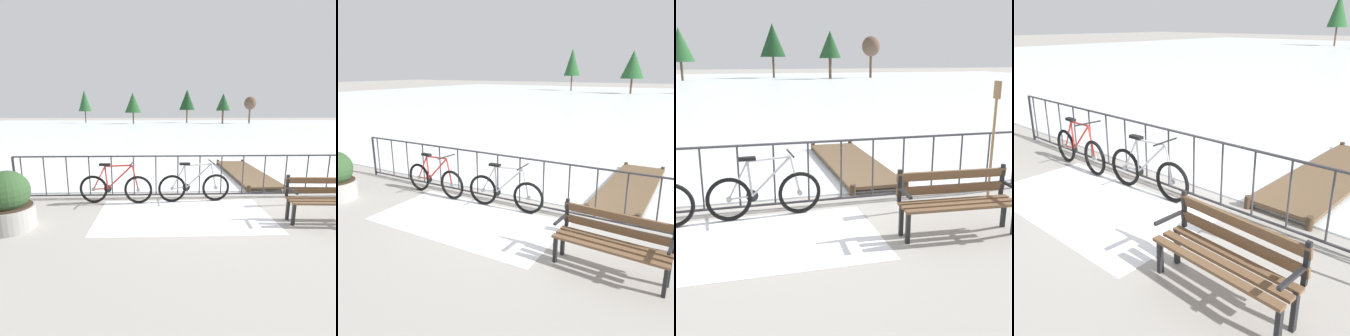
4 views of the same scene
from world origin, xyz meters
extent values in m
plane|color=#9E9991|center=(0.00, 0.00, 0.00)|extent=(160.00, 160.00, 0.00)
cube|color=white|center=(-0.50, -1.20, 0.00)|extent=(3.54, 1.88, 0.01)
cylinder|color=#38383D|center=(0.00, 0.00, 1.05)|extent=(9.00, 0.04, 0.04)
cylinder|color=#38383D|center=(0.00, 0.00, 0.08)|extent=(9.00, 0.04, 0.04)
cylinder|color=#38383D|center=(-4.50, 0.00, 0.53)|extent=(0.06, 0.06, 1.05)
cylinder|color=#38383D|center=(-4.32, 0.00, 0.57)|extent=(0.03, 0.03, 0.97)
cylinder|color=#38383D|center=(-3.78, 0.00, 0.57)|extent=(0.03, 0.03, 0.97)
cylinder|color=#38383D|center=(-3.24, 0.00, 0.57)|extent=(0.03, 0.03, 0.97)
cylinder|color=#38383D|center=(-2.70, 0.00, 0.57)|extent=(0.03, 0.03, 0.97)
cylinder|color=#38383D|center=(-2.16, 0.00, 0.57)|extent=(0.03, 0.03, 0.97)
cylinder|color=#38383D|center=(-1.62, 0.00, 0.57)|extent=(0.03, 0.03, 0.97)
cylinder|color=#38383D|center=(-1.08, 0.00, 0.57)|extent=(0.03, 0.03, 0.97)
cylinder|color=#38383D|center=(-0.54, 0.00, 0.57)|extent=(0.03, 0.03, 0.97)
cylinder|color=#38383D|center=(0.00, 0.00, 0.57)|extent=(0.03, 0.03, 0.97)
cylinder|color=#38383D|center=(0.54, 0.00, 0.57)|extent=(0.03, 0.03, 0.97)
cylinder|color=#38383D|center=(1.08, 0.00, 0.57)|extent=(0.03, 0.03, 0.97)
cylinder|color=#38383D|center=(1.62, 0.00, 0.57)|extent=(0.03, 0.03, 0.97)
cylinder|color=#38383D|center=(2.16, 0.00, 0.57)|extent=(0.03, 0.03, 0.97)
cylinder|color=#38383D|center=(2.70, 0.00, 0.57)|extent=(0.03, 0.03, 0.97)
torus|color=black|center=(-2.54, -0.34, 0.33)|extent=(0.66, 0.11, 0.66)
cylinder|color=gray|center=(-2.54, -0.34, 0.33)|extent=(0.08, 0.07, 0.08)
torus|color=black|center=(-1.49, -0.41, 0.33)|extent=(0.66, 0.11, 0.66)
cylinder|color=gray|center=(-1.49, -0.41, 0.33)|extent=(0.08, 0.07, 0.08)
cylinder|color=red|center=(-2.22, -0.36, 0.62)|extent=(0.08, 0.04, 0.53)
cylinder|color=red|center=(-1.91, -0.38, 0.63)|extent=(0.61, 0.08, 0.59)
cylinder|color=red|center=(-1.93, -0.38, 0.90)|extent=(0.63, 0.08, 0.07)
cylinder|color=red|center=(-2.37, -0.35, 0.34)|extent=(0.34, 0.05, 0.05)
cylinder|color=red|center=(-2.39, -0.35, 0.61)|extent=(0.32, 0.05, 0.56)
cylinder|color=red|center=(-1.55, -0.41, 0.62)|extent=(0.16, 0.04, 0.59)
cube|color=black|center=(-2.24, -0.36, 0.92)|extent=(0.25, 0.12, 0.05)
cylinder|color=black|center=(-1.61, -0.40, 0.96)|extent=(0.06, 0.52, 0.03)
cylinder|color=black|center=(-2.20, -0.36, 0.35)|extent=(0.18, 0.03, 0.18)
torus|color=black|center=(-0.70, -0.35, 0.33)|extent=(0.66, 0.09, 0.66)
cylinder|color=gray|center=(-0.70, -0.35, 0.33)|extent=(0.08, 0.06, 0.08)
torus|color=black|center=(0.35, -0.29, 0.33)|extent=(0.66, 0.09, 0.66)
cylinder|color=gray|center=(0.35, -0.29, 0.33)|extent=(0.08, 0.06, 0.08)
cylinder|color=#B2B2B7|center=(-0.39, -0.33, 0.62)|extent=(0.08, 0.04, 0.53)
cylinder|color=#B2B2B7|center=(-0.07, -0.31, 0.63)|extent=(0.61, 0.07, 0.59)
cylinder|color=#B2B2B7|center=(-0.09, -0.31, 0.90)|extent=(0.63, 0.07, 0.07)
cylinder|color=#B2B2B7|center=(-0.53, -0.34, 0.34)|extent=(0.34, 0.05, 0.05)
cylinder|color=#B2B2B7|center=(-0.55, -0.34, 0.61)|extent=(0.32, 0.05, 0.56)
cylinder|color=#B2B2B7|center=(0.29, -0.29, 0.62)|extent=(0.16, 0.04, 0.59)
cube|color=black|center=(-0.41, -0.33, 0.92)|extent=(0.24, 0.11, 0.05)
cylinder|color=black|center=(0.22, -0.30, 0.96)|extent=(0.06, 0.52, 0.03)
cylinder|color=black|center=(-0.36, -0.33, 0.35)|extent=(0.18, 0.03, 0.18)
cube|color=brown|center=(2.30, -1.49, 0.44)|extent=(1.60, 0.19, 0.04)
cube|color=brown|center=(2.29, -1.64, 0.44)|extent=(1.60, 0.19, 0.04)
cube|color=brown|center=(2.28, -1.80, 0.44)|extent=(1.60, 0.19, 0.04)
cube|color=brown|center=(2.30, -1.39, 0.58)|extent=(1.60, 0.14, 0.12)
cube|color=brown|center=(2.30, -1.39, 0.78)|extent=(1.60, 0.14, 0.12)
cube|color=black|center=(3.04, -1.82, 0.22)|extent=(0.05, 0.06, 0.44)
cube|color=black|center=(3.06, -1.55, 0.22)|extent=(0.05, 0.06, 0.44)
cube|color=black|center=(3.06, -1.44, 0.67)|extent=(0.05, 0.05, 0.45)
cube|color=black|center=(3.05, -1.69, 0.64)|extent=(0.06, 0.40, 0.04)
cube|color=black|center=(1.52, -1.73, 0.22)|extent=(0.05, 0.06, 0.44)
cube|color=black|center=(1.54, -1.47, 0.22)|extent=(0.05, 0.06, 0.44)
cube|color=black|center=(1.54, -1.35, 0.67)|extent=(0.05, 0.05, 0.45)
cube|color=black|center=(1.53, -1.60, 0.64)|extent=(0.06, 0.40, 0.04)
cube|color=brown|center=(1.86, 2.18, 0.12)|extent=(1.10, 3.76, 0.06)
cylinder|color=#433323|center=(1.36, 0.30, 0.10)|extent=(0.10, 0.10, 0.20)
cylinder|color=#433323|center=(2.35, 0.30, 0.10)|extent=(0.10, 0.10, 0.20)
cylinder|color=#433323|center=(1.36, 4.06, 0.10)|extent=(0.10, 0.10, 0.20)
cylinder|color=brown|center=(-14.26, 42.64, 1.75)|extent=(0.20, 0.20, 3.50)
cone|color=#235128|center=(-14.26, 42.64, 3.94)|extent=(2.24, 2.24, 3.69)
camera|label=1|loc=(-0.99, -6.32, 2.11)|focal=28.27mm
camera|label=2|loc=(3.21, -6.09, 2.77)|focal=36.85mm
camera|label=3|loc=(-0.54, -6.37, 2.34)|focal=44.84mm
camera|label=4|loc=(4.19, -4.33, 2.66)|focal=41.58mm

